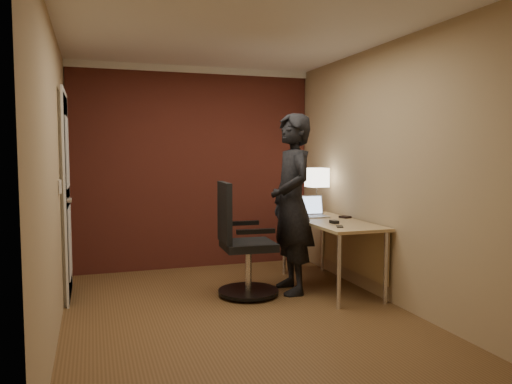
{
  "coord_description": "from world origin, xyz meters",
  "views": [
    {
      "loc": [
        -1.22,
        -4.2,
        1.46
      ],
      "look_at": [
        0.35,
        0.55,
        1.05
      ],
      "focal_mm": 35.0,
      "sensor_mm": 36.0,
      "label": 1
    }
  ],
  "objects_px": {
    "desk_lamp": "(317,178)",
    "wallet": "(345,217)",
    "office_chair": "(241,247)",
    "mouse": "(334,222)",
    "desk": "(336,232)",
    "person": "(292,204)",
    "laptop": "(311,211)",
    "phone": "(340,226)"
  },
  "relations": [
    {
      "from": "desk_lamp",
      "to": "wallet",
      "type": "xyz_separation_m",
      "value": [
        0.13,
        -0.46,
        -0.41
      ]
    },
    {
      "from": "office_chair",
      "to": "mouse",
      "type": "bearing_deg",
      "value": -13.78
    },
    {
      "from": "desk",
      "to": "person",
      "type": "xyz_separation_m",
      "value": [
        -0.52,
        -0.02,
        0.32
      ]
    },
    {
      "from": "wallet",
      "to": "office_chair",
      "type": "relative_size",
      "value": 0.1
    },
    {
      "from": "desk",
      "to": "office_chair",
      "type": "height_order",
      "value": "office_chair"
    },
    {
      "from": "laptop",
      "to": "person",
      "type": "height_order",
      "value": "person"
    },
    {
      "from": "person",
      "to": "mouse",
      "type": "bearing_deg",
      "value": 62.21
    },
    {
      "from": "desk_lamp",
      "to": "laptop",
      "type": "relative_size",
      "value": 1.56
    },
    {
      "from": "desk",
      "to": "wallet",
      "type": "height_order",
      "value": "wallet"
    },
    {
      "from": "person",
      "to": "laptop",
      "type": "bearing_deg",
      "value": 135.83
    },
    {
      "from": "mouse",
      "to": "office_chair",
      "type": "distance_m",
      "value": 0.98
    },
    {
      "from": "desk",
      "to": "desk_lamp",
      "type": "distance_m",
      "value": 0.78
    },
    {
      "from": "person",
      "to": "desk_lamp",
      "type": "bearing_deg",
      "value": 139.08
    },
    {
      "from": "desk_lamp",
      "to": "wallet",
      "type": "bearing_deg",
      "value": -74.62
    },
    {
      "from": "desk_lamp",
      "to": "mouse",
      "type": "relative_size",
      "value": 5.35
    },
    {
      "from": "person",
      "to": "desk",
      "type": "bearing_deg",
      "value": 95.38
    },
    {
      "from": "phone",
      "to": "desk",
      "type": "bearing_deg",
      "value": 88.13
    },
    {
      "from": "desk_lamp",
      "to": "laptop",
      "type": "xyz_separation_m",
      "value": [
        -0.18,
        -0.23,
        -0.35
      ]
    },
    {
      "from": "office_chair",
      "to": "person",
      "type": "distance_m",
      "value": 0.69
    },
    {
      "from": "desk",
      "to": "desk_lamp",
      "type": "bearing_deg",
      "value": 86.97
    },
    {
      "from": "phone",
      "to": "person",
      "type": "xyz_separation_m",
      "value": [
        -0.31,
        0.45,
        0.19
      ]
    },
    {
      "from": "desk",
      "to": "wallet",
      "type": "relative_size",
      "value": 13.64
    },
    {
      "from": "desk",
      "to": "laptop",
      "type": "distance_m",
      "value": 0.41
    },
    {
      "from": "office_chair",
      "to": "phone",
      "type": "bearing_deg",
      "value": -28.03
    },
    {
      "from": "desk",
      "to": "desk_lamp",
      "type": "relative_size",
      "value": 2.8
    },
    {
      "from": "phone",
      "to": "mouse",
      "type": "bearing_deg",
      "value": 97.36
    },
    {
      "from": "desk",
      "to": "mouse",
      "type": "distance_m",
      "value": 0.32
    },
    {
      "from": "desk_lamp",
      "to": "person",
      "type": "bearing_deg",
      "value": -133.72
    },
    {
      "from": "desk",
      "to": "desk_lamp",
      "type": "height_order",
      "value": "desk_lamp"
    },
    {
      "from": "laptop",
      "to": "desk",
      "type": "bearing_deg",
      "value": -65.96
    },
    {
      "from": "desk",
      "to": "phone",
      "type": "bearing_deg",
      "value": -113.68
    },
    {
      "from": "wallet",
      "to": "person",
      "type": "bearing_deg",
      "value": -170.26
    },
    {
      "from": "laptop",
      "to": "phone",
      "type": "distance_m",
      "value": 0.81
    },
    {
      "from": "desk_lamp",
      "to": "wallet",
      "type": "height_order",
      "value": "desk_lamp"
    },
    {
      "from": "mouse",
      "to": "desk",
      "type": "bearing_deg",
      "value": 54.36
    },
    {
      "from": "desk",
      "to": "office_chair",
      "type": "xyz_separation_m",
      "value": [
        -1.07,
        -0.02,
        -0.1
      ]
    },
    {
      "from": "wallet",
      "to": "office_chair",
      "type": "distance_m",
      "value": 1.25
    },
    {
      "from": "desk",
      "to": "wallet",
      "type": "distance_m",
      "value": 0.23
    },
    {
      "from": "laptop",
      "to": "wallet",
      "type": "bearing_deg",
      "value": -37.85
    },
    {
      "from": "mouse",
      "to": "office_chair",
      "type": "bearing_deg",
      "value": 161.94
    },
    {
      "from": "phone",
      "to": "office_chair",
      "type": "relative_size",
      "value": 0.1
    },
    {
      "from": "desk_lamp",
      "to": "person",
      "type": "distance_m",
      "value": 0.83
    }
  ]
}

